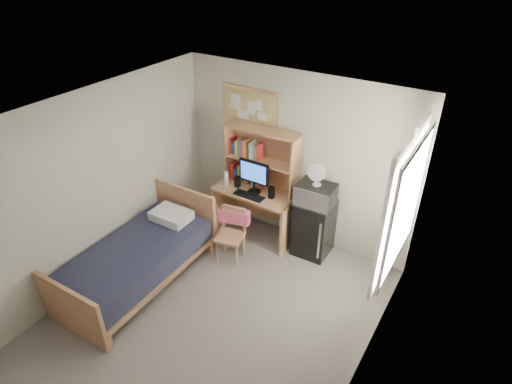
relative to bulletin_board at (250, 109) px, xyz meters
The scene contains 26 objects.
floor 2.95m from the bulletin_board, 69.48° to the right, with size 3.60×4.20×0.02m, color gray.
ceiling 2.33m from the bulletin_board, 69.48° to the right, with size 3.60×4.20×0.02m, color white.
wall_back 1.00m from the bulletin_board, ahead, with size 3.60×0.04×2.60m, color beige.
wall_front 4.30m from the bulletin_board, 79.44° to the right, with size 3.60×0.04×2.60m, color beige.
wall_left 2.40m from the bulletin_board, 116.08° to the right, with size 0.04×4.20×2.60m, color beige.
wall_right 3.37m from the bulletin_board, 38.93° to the right, with size 0.04×4.20×2.60m, color beige.
window_unit 2.70m from the bulletin_board, 19.26° to the right, with size 0.10×1.40×1.70m, color white.
curtain_left 2.83m from the bulletin_board, 27.19° to the right, with size 0.04×0.55×1.70m, color silver.
curtain_right 2.57m from the bulletin_board, 10.96° to the right, with size 0.04×0.55×1.70m, color silver.
bulletin_board is the anchor object (origin of this frame).
poster_wave 0.74m from the bulletin_board, behind, with size 0.30×0.01×0.42m, color #245490.
poster_japan 1.18m from the bulletin_board, behind, with size 0.28×0.01×0.36m, color red.
desk 1.59m from the bulletin_board, 45.67° to the right, with size 1.27×0.63×0.79m, color tan.
desk_chair 1.88m from the bulletin_board, 72.56° to the right, with size 0.41×0.41×0.82m, color #B17C54.
mini_fridge 1.97m from the bulletin_board, 11.51° to the right, with size 0.51×0.51×0.86m, color black.
bed 2.70m from the bulletin_board, 102.87° to the right, with size 1.04×2.09×0.57m, color #1A1C30.
hutch 0.75m from the bulletin_board, 28.57° to the right, with size 1.15×0.29×0.94m, color tan.
monitor 1.00m from the bulletin_board, 50.56° to the right, with size 0.49×0.04×0.52m, color black.
keyboard 1.27m from the bulletin_board, 59.02° to the right, with size 0.48×0.15×0.02m, color black.
speaker_left 1.10m from the bulletin_board, 87.94° to the right, with size 0.07×0.07×0.18m, color black.
speaker_right 1.26m from the bulletin_board, 31.95° to the right, with size 0.08×0.08×0.18m, color black.
water_bottle 1.11m from the bulletin_board, 111.67° to the right, with size 0.07×0.07×0.23m, color white.
hoodie 1.58m from the bulletin_board, 71.64° to the right, with size 0.45×0.14×0.21m, color #D65170.
microwave 1.58m from the bulletin_board, 12.37° to the right, with size 0.51×0.39×0.30m, color #B9B9BE.
desk_fan 1.43m from the bulletin_board, 12.37° to the right, with size 0.24×0.24×0.30m, color white.
pillow 1.92m from the bulletin_board, 110.05° to the right, with size 0.55×0.38×0.13m, color white.
Camera 1 is at (2.45, -2.92, 4.14)m, focal length 30.00 mm.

